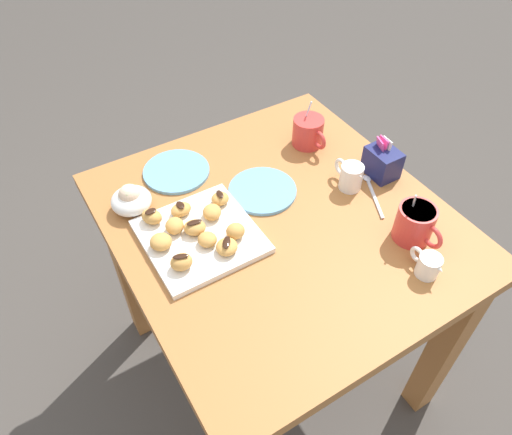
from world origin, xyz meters
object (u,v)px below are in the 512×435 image
ice_cream_bowl (131,199)px  saucer_sky_left (262,190)px  beignet_3 (181,262)px  beignet_7 (161,242)px  beignet_6 (181,209)px  beignet_9 (195,228)px  sugar_caddy (381,161)px  dining_table (278,256)px  coffee_mug_red_left (308,131)px  beignet_1 (227,247)px  beignet_5 (175,226)px  saucer_sky_right (176,171)px  beignet_2 (220,199)px  beignet_0 (152,217)px  chocolate_sauce_pitcher (428,265)px  coffee_mug_red_right (415,223)px  cream_pitcher_white (350,175)px  beignet_4 (212,212)px  beignet_8 (235,231)px  pastry_plate_square (200,236)px  beignet_10 (207,239)px

ice_cream_bowl → saucer_sky_left: 0.34m
beignet_3 → beignet_7: beignet_3 is taller
beignet_6 → beignet_9: bearing=1.1°
beignet_3 → sugar_caddy: bearing=92.7°
dining_table → coffee_mug_red_left: size_ratio=6.61×
dining_table → beignet_1: 0.25m
beignet_5 → beignet_6: 0.06m
saucer_sky_right → beignet_2: (0.18, 0.04, 0.03)m
sugar_caddy → beignet_9: 0.54m
dining_table → beignet_7: 0.35m
sugar_caddy → ice_cream_bowl: sugar_caddy is taller
beignet_0 → beignet_2: size_ratio=1.18×
beignet_5 → chocolate_sauce_pitcher: bearing=47.4°
coffee_mug_red_right → saucer_sky_left: size_ratio=0.79×
beignet_0 → beignet_5: same height
saucer_sky_left → beignet_0: bearing=-96.9°
coffee_mug_red_left → beignet_1: bearing=-58.6°
ice_cream_bowl → beignet_2: bearing=60.1°
coffee_mug_red_left → beignet_7: size_ratio=2.55×
beignet_0 → sugar_caddy: bearing=77.3°
cream_pitcher_white → chocolate_sauce_pitcher: (0.32, -0.04, -0.01)m
saucer_sky_right → beignet_4: size_ratio=3.56×
beignet_4 → dining_table: bearing=61.9°
saucer_sky_right → beignet_2: bearing=12.4°
chocolate_sauce_pitcher → beignet_7: size_ratio=1.78×
saucer_sky_left → beignet_9: (0.05, -0.22, 0.03)m
ice_cream_bowl → saucer_sky_right: bearing=114.6°
coffee_mug_red_right → beignet_3: (-0.19, -0.52, -0.02)m
sugar_caddy → beignet_3: 0.61m
beignet_6 → beignet_8: 0.16m
beignet_6 → beignet_8: size_ratio=1.17×
sugar_caddy → beignet_9: (-0.05, -0.54, -0.01)m
beignet_9 → dining_table: bearing=75.2°
chocolate_sauce_pitcher → ice_cream_bowl: bearing=-137.8°
beignet_0 → beignet_7: 0.09m
coffee_mug_red_left → coffee_mug_red_right: (0.43, 0.00, 0.00)m
saucer_sky_left → coffee_mug_red_left: bearing=115.8°
cream_pitcher_white → dining_table: bearing=-88.8°
dining_table → beignet_2: beignet_2 is taller
saucer_sky_left → pastry_plate_square: bearing=-73.9°
beignet_7 → beignet_10: (0.05, 0.10, -0.00)m
beignet_5 → beignet_10: beignet_5 is taller
beignet_0 → beignet_10: bearing=31.5°
coffee_mug_red_right → beignet_5: size_ratio=2.93×
saucer_sky_left → beignet_0: 0.30m
beignet_4 → beignet_8: 0.09m
dining_table → beignet_1: bearing=-78.3°
beignet_5 → beignet_8: 0.15m
sugar_caddy → chocolate_sauce_pitcher: 0.35m
beignet_1 → beignet_3: bearing=-95.4°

